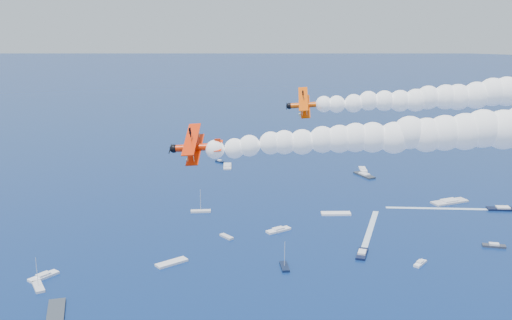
% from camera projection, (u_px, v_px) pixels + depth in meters
% --- Properties ---
extents(biplane_lead, '(9.65, 10.96, 7.87)m').
position_uv_depth(biplane_lead, '(307.00, 105.00, 105.31)').
color(biplane_lead, '#E44C04').
extents(biplane_trail, '(11.06, 12.53, 8.63)m').
position_uv_depth(biplane_trail, '(197.00, 147.00, 89.72)').
color(biplane_trail, red).
extents(smoke_trail_lead, '(71.71, 51.17, 12.49)m').
position_uv_depth(smoke_trail_lead, '(507.00, 92.00, 102.17)').
color(smoke_trail_lead, white).
extents(smoke_trail_trail, '(71.76, 52.15, 12.49)m').
position_uv_depth(smoke_trail_trail, '(429.00, 133.00, 86.92)').
color(smoke_trail_trail, white).
extents(spectator_boats, '(227.68, 176.96, 0.70)m').
position_uv_depth(spectator_boats, '(355.00, 236.00, 199.39)').
color(spectator_boats, black).
rests_on(spectator_boats, ground).
extents(boat_wakes, '(64.66, 171.56, 0.04)m').
position_uv_depth(boat_wakes, '(431.00, 272.00, 172.64)').
color(boat_wakes, white).
rests_on(boat_wakes, ground).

